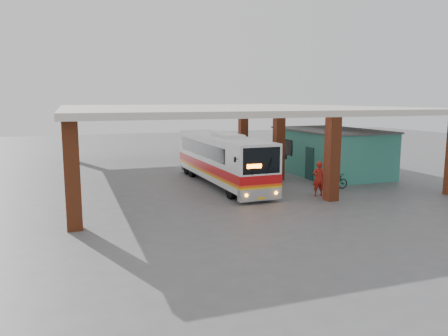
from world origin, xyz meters
TOP-DOWN VIEW (x-y plane):
  - ground at (0.00, 0.00)m, footprint 90.00×90.00m
  - brick_columns at (1.43, 5.00)m, footprint 20.10×21.60m
  - canopy_roof at (0.50, 6.50)m, footprint 21.00×23.00m
  - shop_building at (7.49, 4.00)m, footprint 5.20×8.20m
  - coach_bus at (-0.88, 2.76)m, footprint 2.58×10.97m
  - motorcycle at (4.70, -0.70)m, footprint 1.79×0.68m
  - pedestrian at (2.94, -1.87)m, footprint 0.71×0.49m
  - red_chair at (5.09, 6.30)m, footprint 0.41×0.41m

SIDE VIEW (x-z plane):
  - ground at x=0.00m, z-range 0.00..0.00m
  - red_chair at x=5.09m, z-range -0.03..0.69m
  - motorcycle at x=4.70m, z-range 0.00..0.93m
  - pedestrian at x=2.94m, z-range 0.00..1.87m
  - shop_building at x=7.49m, z-range 0.01..3.12m
  - coach_bus at x=-0.88m, z-range -0.01..3.17m
  - brick_columns at x=1.43m, z-range 0.00..4.35m
  - canopy_roof at x=0.50m, z-range 4.35..4.65m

